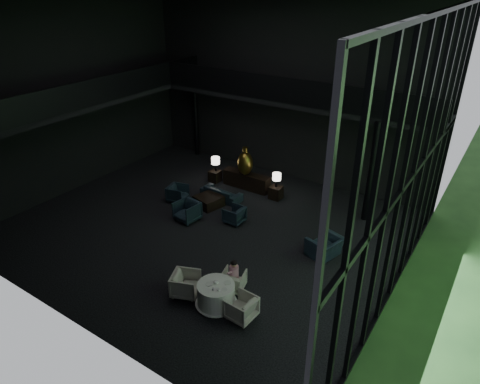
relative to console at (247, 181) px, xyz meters
The scene contains 34 objects.
floor 3.80m from the console, 81.24° to the right, with size 14.00×12.00×0.02m, color black.
wall_back 4.33m from the console, 75.73° to the left, with size 14.00×0.04×8.00m, color black.
wall_front 10.41m from the console, 86.61° to the right, with size 14.00×0.04×8.00m, color black.
wall_left 8.28m from the console, 149.82° to the right, with size 0.04×12.00×8.00m, color black.
curtain_wall 9.16m from the console, 26.40° to the right, with size 0.20×12.00×8.00m, color black, non-canonical shape.
mezzanine_left 7.53m from the console, 145.44° to the right, with size 2.00×12.00×0.25m, color black.
mezzanine_back 4.17m from the console, 38.73° to the left, with size 12.00×2.00×0.25m, color black.
railing_left 7.18m from the console, 139.82° to the right, with size 0.06×12.00×1.00m, color black.
railing_back 4.53m from the console, ahead, with size 12.00×0.06×1.00m, color black.
column_nw 5.11m from the console, 156.06° to the left, with size 0.24×0.24×4.00m, color black.
column_ne 5.63m from the console, ahead, with size 0.24×0.24×4.00m, color black.
console is the anchor object (origin of this frame).
bronze_urn 0.91m from the console, 90.00° to the right, with size 0.69×0.69×1.28m.
side_table_left 1.62m from the console, behind, with size 0.48×0.48×0.52m, color black.
table_lamp_left 1.73m from the console, behind, with size 0.39×0.39×0.65m.
side_table_right 1.61m from the console, ahead, with size 0.50×0.50×0.55m, color black.
table_lamp_right 1.73m from the console, ahead, with size 0.37×0.37×0.62m.
sofa 1.51m from the console, 102.95° to the right, with size 1.61×0.47×0.63m, color black.
lounge_armchair_west 3.20m from the console, 123.41° to the right, with size 0.76×0.71×0.78m, color black.
lounge_armchair_east 3.07m from the console, 66.20° to the right, with size 0.67×0.63×0.69m, color #1E2838.
lounge_armchair_south 3.71m from the console, 96.06° to the right, with size 0.94×0.88×0.97m, color black.
window_armchair 5.83m from the console, 29.94° to the right, with size 1.11×0.72×0.97m, color #1D2732.
coffee_table 2.32m from the console, 99.94° to the right, with size 0.98×0.98×0.43m, color black.
dining_table 7.79m from the console, 63.70° to the right, with size 1.24×1.24×0.75m.
dining_chair_north 6.99m from the console, 60.44° to the right, with size 0.60×0.56×0.61m, color #A8A69C.
dining_chair_east 8.23m from the console, 58.24° to the right, with size 0.75×0.70×0.77m, color beige.
dining_chair_west 7.47m from the console, 71.34° to the right, with size 0.81×0.76×0.83m, color #A5A39C.
child 7.03m from the console, 60.29° to the right, with size 0.28×0.28×0.61m.
plate_a 7.79m from the console, 65.10° to the right, with size 0.21×0.21×0.01m, color white.
plate_b 7.67m from the console, 61.31° to the right, with size 0.21×0.21×0.01m, color white.
saucer 7.97m from the console, 61.73° to the right, with size 0.15×0.15×0.01m, color white.
coffee_cup 8.03m from the console, 62.88° to the right, with size 0.09×0.09×0.06m, color white.
cereal_bowl 7.72m from the console, 63.79° to the right, with size 0.15×0.15×0.07m, color white.
cream_pot 8.03m from the console, 63.97° to the right, with size 0.06×0.06×0.07m, color #99999E.
Camera 1 is at (8.79, -10.89, 8.66)m, focal length 32.00 mm.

